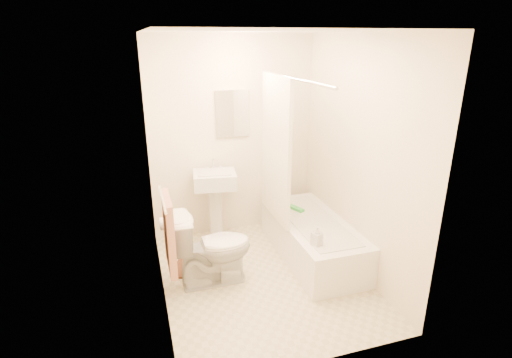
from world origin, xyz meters
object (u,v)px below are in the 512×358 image
object	(u,v)px
toilet	(213,248)
sink	(216,204)
bathtub	(312,239)
soap_bottle	(317,236)
bath_mat	(204,266)

from	to	relation	value
toilet	sink	bearing A→B (deg)	-14.00
bathtub	soap_bottle	distance (m)	0.63
toilet	bath_mat	world-z (taller)	toilet
soap_bottle	bath_mat	bearing A→B (deg)	148.02
sink	bath_mat	bearing A→B (deg)	-106.25
bathtub	bath_mat	world-z (taller)	bathtub
sink	bath_mat	xyz separation A→B (m)	(-0.26, -0.58, -0.47)
sink	bathtub	xyz separation A→B (m)	(0.94, -0.71, -0.26)
sink	bathtub	bearing A→B (deg)	-28.49
bath_mat	soap_bottle	distance (m)	1.30
sink	soap_bottle	bearing A→B (deg)	-50.11
toilet	sink	distance (m)	0.89
soap_bottle	bathtub	bearing A→B (deg)	68.58
toilet	sink	size ratio (longest dim) A/B	0.81
bath_mat	soap_bottle	xyz separation A→B (m)	(1.01, -0.63, 0.53)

